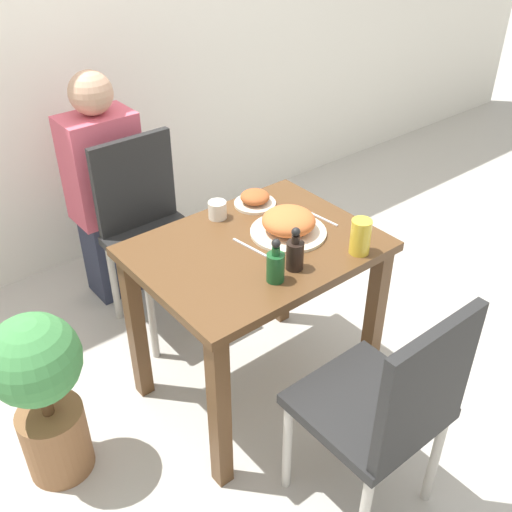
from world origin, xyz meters
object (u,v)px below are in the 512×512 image
at_px(food_plate, 289,223).
at_px(drink_cup, 217,210).
at_px(potted_plant_left, 42,389).
at_px(chair_far, 151,225).
at_px(chair_near, 388,406).
at_px(side_plate, 255,199).
at_px(condiment_bottle, 295,253).
at_px(juice_glass, 360,237).
at_px(person_figure, 106,191).
at_px(sauce_bottle, 276,265).

height_order(food_plate, drink_cup, food_plate).
bearing_deg(potted_plant_left, chair_far, 35.58).
bearing_deg(drink_cup, chair_near, -93.10).
xyz_separation_m(chair_near, side_plate, (0.23, 0.95, 0.25)).
relative_size(food_plate, condiment_bottle, 1.77).
distance_m(juice_glass, condiment_bottle, 0.26).
height_order(chair_near, chair_far, same).
bearing_deg(food_plate, juice_glass, -66.27).
bearing_deg(condiment_bottle, juice_glass, -16.39).
height_order(potted_plant_left, person_figure, person_figure).
height_order(juice_glass, sauce_bottle, sauce_bottle).
distance_m(sauce_bottle, potted_plant_left, 0.92).
bearing_deg(sauce_bottle, chair_far, 88.33).
height_order(drink_cup, potted_plant_left, drink_cup).
xyz_separation_m(side_plate, drink_cup, (-0.18, 0.01, 0.01)).
distance_m(chair_far, person_figure, 0.34).
xyz_separation_m(food_plate, person_figure, (-0.26, 1.04, -0.21)).
relative_size(chair_near, sauce_bottle, 5.54).
relative_size(chair_far, potted_plant_left, 1.28).
distance_m(chair_near, potted_plant_left, 1.17).
bearing_deg(person_figure, side_plate, -69.21).
xyz_separation_m(chair_near, juice_glass, (0.31, 0.44, 0.29)).
height_order(chair_near, drink_cup, chair_near).
xyz_separation_m(drink_cup, juice_glass, (0.25, -0.53, 0.03)).
relative_size(chair_far, condiment_bottle, 5.54).
height_order(sauce_bottle, person_figure, person_figure).
relative_size(drink_cup, juice_glass, 0.55).
xyz_separation_m(food_plate, potted_plant_left, (-0.98, 0.16, -0.37)).
bearing_deg(juice_glass, condiment_bottle, 163.61).
height_order(side_plate, potted_plant_left, side_plate).
bearing_deg(chair_far, food_plate, -73.75).
bearing_deg(juice_glass, sauce_bottle, 170.09).
bearing_deg(person_figure, condiment_bottle, -84.31).
bearing_deg(chair_near, juice_glass, -124.87).
distance_m(chair_far, drink_cup, 0.52).
bearing_deg(drink_cup, potted_plant_left, -172.92).
xyz_separation_m(side_plate, juice_glass, (0.07, -0.51, 0.04)).
distance_m(food_plate, potted_plant_left, 1.06).
relative_size(food_plate, drink_cup, 4.00).
xyz_separation_m(chair_far, juice_glass, (0.32, -0.97, 0.29)).
height_order(condiment_bottle, potted_plant_left, condiment_bottle).
relative_size(chair_near, potted_plant_left, 1.28).
height_order(drink_cup, person_figure, person_figure).
relative_size(chair_far, side_plate, 5.28).
relative_size(condiment_bottle, person_figure, 0.14).
relative_size(side_plate, juice_glass, 1.29).
height_order(food_plate, potted_plant_left, food_plate).
distance_m(drink_cup, person_figure, 0.81).
distance_m(food_plate, person_figure, 1.09).
distance_m(food_plate, juice_glass, 0.28).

